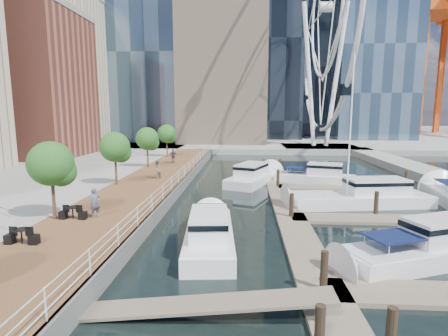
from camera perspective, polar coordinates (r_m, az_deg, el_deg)
ground at (r=16.92m, az=3.95°, el=-16.21°), size 520.00×520.00×0.00m
boardwalk at (r=32.27m, az=-12.46°, el=-3.22°), size 6.00×60.00×1.00m
seawall at (r=31.58m, az=-7.21°, el=-3.34°), size 0.25×60.00×1.00m
land_far at (r=117.50m, az=3.59°, el=5.68°), size 200.00×114.00×1.00m
breakwater at (r=41.22m, az=32.77°, el=-1.82°), size 4.00×60.00×1.00m
pier at (r=69.12m, az=15.34°, el=3.09°), size 14.00×12.00×1.00m
railing at (r=31.40m, az=-7.43°, el=-1.51°), size 0.10×60.00×1.05m
floating_docks at (r=27.41m, az=20.79°, el=-5.78°), size 16.00×34.00×2.60m
ferris_wheel at (r=71.29m, az=16.26°, el=23.85°), size 5.80×45.60×47.80m
street_trees at (r=31.52m, az=-17.40°, el=3.27°), size 2.60×42.60×4.60m
cafe_tables at (r=17.76m, az=-32.65°, el=-11.64°), size 2.50×13.70×0.74m
yacht_foreground at (r=20.03m, az=29.67°, el=-13.30°), size 9.43×5.56×2.15m
pedestrian_near at (r=22.26m, az=-20.30°, el=-5.38°), size 0.75×0.77×1.79m
pedestrian_mid at (r=33.93m, az=-10.88°, el=-0.20°), size 0.86×1.00×1.76m
pedestrian_far at (r=44.49m, az=-8.28°, el=1.99°), size 1.02×0.45×1.72m
moored_yachts at (r=29.25m, az=20.54°, el=-5.85°), size 23.15×34.76×11.50m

